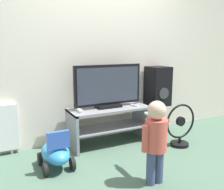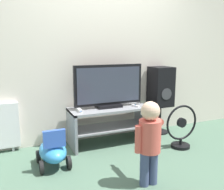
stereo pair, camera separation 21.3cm
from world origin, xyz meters
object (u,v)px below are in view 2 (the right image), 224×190
child (149,136)px  ride_on_toy (53,151)px  remote_primary (135,106)px  floor_fan (181,129)px  game_console (79,110)px  television (109,87)px  speaker_tower (161,88)px

child → ride_on_toy: 1.15m
remote_primary → floor_fan: bearing=-42.8°
game_console → floor_fan: size_ratio=0.30×
child → television: bearing=87.1°
floor_fan → speaker_tower: bearing=83.4°
television → ride_on_toy: 1.15m
speaker_tower → remote_primary: bearing=-160.5°
game_console → speaker_tower: speaker_tower is taller
floor_fan → ride_on_toy: bearing=175.7°
remote_primary → ride_on_toy: (-1.22, -0.31, -0.35)m
remote_primary → floor_fan: 0.70m
game_console → remote_primary: (0.81, -0.06, -0.01)m
game_console → remote_primary: size_ratio=1.33×
game_console → child: 1.19m
speaker_tower → television: bearing=-174.8°
floor_fan → child: bearing=-144.8°
television → ride_on_toy: (-0.86, -0.42, -0.63)m
game_console → speaker_tower: 1.37m
television → child: (-0.06, -1.17, -0.31)m
speaker_tower → ride_on_toy: 1.91m
speaker_tower → ride_on_toy: size_ratio=1.98×
child → floor_fan: 1.12m
television → child: 1.22m
game_console → ride_on_toy: bearing=-138.7°
speaker_tower → floor_fan: size_ratio=1.77×
game_console → speaker_tower: size_ratio=0.17×
remote_primary → ride_on_toy: bearing=-165.9°
child → floor_fan: bearing=35.2°
remote_primary → floor_fan: (0.47, -0.44, -0.27)m
game_console → child: child is taller
remote_primary → ride_on_toy: size_ratio=0.25×
child → speaker_tower: (0.96, 1.26, 0.22)m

